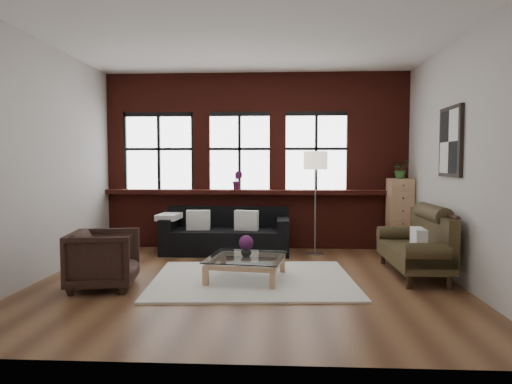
{
  "coord_description": "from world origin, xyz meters",
  "views": [
    {
      "loc": [
        0.45,
        -5.94,
        1.57
      ],
      "look_at": [
        0.1,
        0.6,
        1.15
      ],
      "focal_mm": 32.0,
      "sensor_mm": 36.0,
      "label": 1
    }
  ],
  "objects_px": {
    "dark_sofa": "(226,230)",
    "floor_lamp": "(315,199)",
    "drawer_chest": "(400,216)",
    "armchair": "(104,259)",
    "vintage_settee": "(413,243)",
    "coffee_table": "(246,269)",
    "vase": "(246,251)"
  },
  "relations": [
    {
      "from": "dark_sofa",
      "to": "floor_lamp",
      "type": "xyz_separation_m",
      "value": [
        1.54,
        -0.08,
        0.56
      ]
    },
    {
      "from": "drawer_chest",
      "to": "floor_lamp",
      "type": "distance_m",
      "value": 1.54
    },
    {
      "from": "armchair",
      "to": "floor_lamp",
      "type": "relative_size",
      "value": 0.42
    },
    {
      "from": "vintage_settee",
      "to": "drawer_chest",
      "type": "bearing_deg",
      "value": 81.94
    },
    {
      "from": "dark_sofa",
      "to": "drawer_chest",
      "type": "relative_size",
      "value": 1.68
    },
    {
      "from": "vintage_settee",
      "to": "coffee_table",
      "type": "bearing_deg",
      "value": -170.28
    },
    {
      "from": "armchair",
      "to": "coffee_table",
      "type": "xyz_separation_m",
      "value": [
        1.75,
        0.48,
        -0.21
      ]
    },
    {
      "from": "drawer_chest",
      "to": "vintage_settee",
      "type": "bearing_deg",
      "value": -98.06
    },
    {
      "from": "coffee_table",
      "to": "armchair",
      "type": "bearing_deg",
      "value": -164.63
    },
    {
      "from": "armchair",
      "to": "vase",
      "type": "height_order",
      "value": "armchair"
    },
    {
      "from": "coffee_table",
      "to": "floor_lamp",
      "type": "bearing_deg",
      "value": 59.25
    },
    {
      "from": "vase",
      "to": "floor_lamp",
      "type": "relative_size",
      "value": 0.08
    },
    {
      "from": "vintage_settee",
      "to": "coffee_table",
      "type": "height_order",
      "value": "vintage_settee"
    },
    {
      "from": "vintage_settee",
      "to": "vase",
      "type": "bearing_deg",
      "value": -170.28
    },
    {
      "from": "armchair",
      "to": "vintage_settee",
      "type": "bearing_deg",
      "value": -86.51
    },
    {
      "from": "dark_sofa",
      "to": "vase",
      "type": "xyz_separation_m",
      "value": [
        0.49,
        -1.84,
        0.0
      ]
    },
    {
      "from": "vase",
      "to": "drawer_chest",
      "type": "height_order",
      "value": "drawer_chest"
    },
    {
      "from": "dark_sofa",
      "to": "armchair",
      "type": "height_order",
      "value": "dark_sofa"
    },
    {
      "from": "armchair",
      "to": "floor_lamp",
      "type": "xyz_separation_m",
      "value": [
        2.8,
        2.24,
        0.59
      ]
    },
    {
      "from": "vintage_settee",
      "to": "armchair",
      "type": "xyz_separation_m",
      "value": [
        -4.05,
        -0.88,
        -0.08
      ]
    },
    {
      "from": "coffee_table",
      "to": "drawer_chest",
      "type": "height_order",
      "value": "drawer_chest"
    },
    {
      "from": "armchair",
      "to": "coffee_table",
      "type": "relative_size",
      "value": 0.82
    },
    {
      "from": "armchair",
      "to": "floor_lamp",
      "type": "height_order",
      "value": "floor_lamp"
    },
    {
      "from": "vase",
      "to": "drawer_chest",
      "type": "relative_size",
      "value": 0.12
    },
    {
      "from": "armchair",
      "to": "drawer_chest",
      "type": "relative_size",
      "value": 0.62
    },
    {
      "from": "vase",
      "to": "floor_lamp",
      "type": "distance_m",
      "value": 2.12
    },
    {
      "from": "vintage_settee",
      "to": "dark_sofa",
      "type": "bearing_deg",
      "value": 152.65
    },
    {
      "from": "dark_sofa",
      "to": "floor_lamp",
      "type": "distance_m",
      "value": 1.64
    },
    {
      "from": "vintage_settee",
      "to": "vase",
      "type": "height_order",
      "value": "vintage_settee"
    },
    {
      "from": "vintage_settee",
      "to": "armchair",
      "type": "distance_m",
      "value": 4.15
    },
    {
      "from": "coffee_table",
      "to": "dark_sofa",
      "type": "bearing_deg",
      "value": 104.89
    },
    {
      "from": "floor_lamp",
      "to": "armchair",
      "type": "bearing_deg",
      "value": -141.3
    }
  ]
}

